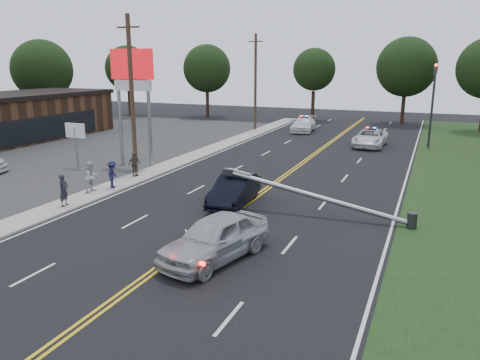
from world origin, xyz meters
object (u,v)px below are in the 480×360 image
at_px(traffic_signal, 433,98).
at_px(bystander_a, 64,190).
at_px(utility_pole_mid, 132,96).
at_px(pylon_sign, 133,79).
at_px(small_sign, 75,134).
at_px(fallen_streetlight, 325,198).
at_px(utility_pole_far, 255,82).
at_px(waiting_sedan, 215,238).
at_px(emergency_a, 370,138).
at_px(bystander_c, 113,174).
at_px(bystander_d, 134,164).
at_px(emergency_b, 304,124).
at_px(bystander_b, 92,177).
at_px(crashed_sedan, 235,190).

height_order(traffic_signal, bystander_a, traffic_signal).
height_order(utility_pole_mid, bystander_a, utility_pole_mid).
bearing_deg(utility_pole_mid, pylon_sign, 123.02).
relative_size(small_sign, traffic_signal, 0.44).
xyz_separation_m(fallen_streetlight, utility_pole_far, (-13.39, 26.00, 4.17)).
distance_m(small_sign, waiting_sedan, 18.74).
height_order(fallen_streetlight, utility_pole_far, utility_pole_far).
height_order(traffic_signal, emergency_a, traffic_signal).
bearing_deg(bystander_a, bystander_c, -6.65).
bearing_deg(fallen_streetlight, bystander_d, 166.61).
relative_size(fallen_streetlight, utility_pole_far, 0.94).
height_order(pylon_sign, emergency_b, pylon_sign).
distance_m(fallen_streetlight, bystander_b, 12.88).
height_order(utility_pole_far, waiting_sedan, utility_pole_far).
height_order(small_sign, fallen_streetlight, small_sign).
bearing_deg(emergency_b, traffic_signal, -27.05).
height_order(emergency_a, emergency_b, emergency_b).
distance_m(emergency_a, bystander_c, 23.42).
relative_size(utility_pole_mid, emergency_a, 1.87).
bearing_deg(bystander_d, utility_pole_far, 14.55).
distance_m(fallen_streetlight, utility_pole_mid, 14.58).
xyz_separation_m(pylon_sign, emergency_b, (6.39, 20.99, -5.25)).
bearing_deg(waiting_sedan, fallen_streetlight, 81.95).
distance_m(traffic_signal, bystander_c, 27.48).
distance_m(utility_pole_mid, bystander_d, 4.33).
height_order(small_sign, emergency_a, small_sign).
bearing_deg(waiting_sedan, small_sign, 160.80).
xyz_separation_m(fallen_streetlight, bystander_b, (-12.85, -0.92, 0.05)).
relative_size(emergency_b, bystander_c, 3.31).
xyz_separation_m(fallen_streetlight, emergency_a, (-0.59, 20.48, -0.17)).
bearing_deg(emergency_a, fallen_streetlight, -86.61).
height_order(small_sign, utility_pole_far, utility_pole_far).
relative_size(utility_pole_far, crashed_sedan, 2.17).
distance_m(bystander_b, bystander_c, 1.26).
bearing_deg(bystander_b, fallen_streetlight, -80.58).
xyz_separation_m(crashed_sedan, bystander_d, (-8.06, 2.73, 0.14)).
height_order(small_sign, bystander_b, small_sign).
distance_m(small_sign, traffic_signal, 28.72).
relative_size(utility_pole_far, bystander_d, 6.39).
height_order(crashed_sedan, bystander_b, bystander_b).
relative_size(utility_pole_mid, utility_pole_far, 1.00).
bearing_deg(small_sign, bystander_c, -32.80).
distance_m(small_sign, crashed_sedan, 14.02).
bearing_deg(waiting_sedan, bystander_a, 178.61).
relative_size(utility_pole_far, bystander_c, 6.41).
xyz_separation_m(bystander_c, bystander_d, (-0.50, 2.84, 0.00)).
bearing_deg(crashed_sedan, small_sign, 159.78).
bearing_deg(utility_pole_far, emergency_b, 10.97).
bearing_deg(waiting_sedan, emergency_b, 114.15).
distance_m(pylon_sign, emergency_b, 22.56).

